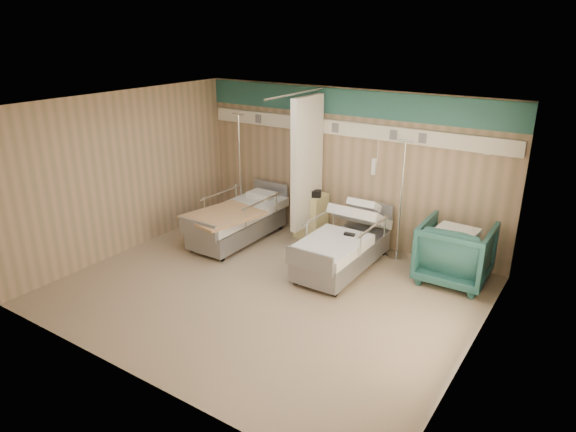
% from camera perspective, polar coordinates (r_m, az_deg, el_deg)
% --- Properties ---
extents(ground, '(6.00, 5.00, 0.00)m').
position_cam_1_polar(ground, '(7.94, -2.33, -8.27)').
color(ground, tan).
rests_on(ground, ground).
extents(room_walls, '(6.04, 5.04, 2.82)m').
position_cam_1_polar(room_walls, '(7.45, -1.58, 5.26)').
color(room_walls, tan).
rests_on(room_walls, ground).
extents(bed_right, '(1.00, 2.16, 0.63)m').
position_cam_1_polar(bed_right, '(8.52, 6.07, -3.92)').
color(bed_right, silver).
rests_on(bed_right, ground).
extents(bed_left, '(1.00, 2.16, 0.63)m').
position_cam_1_polar(bed_left, '(9.63, -5.58, -0.93)').
color(bed_left, silver).
rests_on(bed_left, ground).
extents(bedside_cabinet, '(0.50, 0.48, 0.85)m').
position_cam_1_polar(bedside_cabinet, '(9.72, 2.57, 0.04)').
color(bedside_cabinet, '#E9DF91').
rests_on(bedside_cabinet, ground).
extents(visitor_armchair, '(1.07, 1.10, 0.98)m').
position_cam_1_polar(visitor_armchair, '(8.43, 18.08, -3.84)').
color(visitor_armchair, '#20504D').
rests_on(visitor_armchair, ground).
extents(waffle_blanket, '(0.64, 0.58, 0.07)m').
position_cam_1_polar(waffle_blanket, '(8.24, 18.35, -0.50)').
color(waffle_blanket, white).
rests_on(waffle_blanket, visitor_armchair).
extents(iv_stand_right, '(0.37, 0.37, 2.07)m').
position_cam_1_polar(iv_stand_right, '(9.06, 12.14, -1.99)').
color(iv_stand_right, silver).
rests_on(iv_stand_right, ground).
extents(iv_stand_left, '(0.40, 0.40, 2.24)m').
position_cam_1_polar(iv_stand_left, '(10.38, -5.23, 1.55)').
color(iv_stand_left, silver).
rests_on(iv_stand_left, ground).
extents(call_remote, '(0.18, 0.10, 0.04)m').
position_cam_1_polar(call_remote, '(8.32, 6.84, -2.04)').
color(call_remote, black).
rests_on(call_remote, bed_right).
extents(tan_blanket, '(1.23, 1.44, 0.04)m').
position_cam_1_polar(tan_blanket, '(9.15, -7.24, 0.10)').
color(tan_blanket, tan).
rests_on(tan_blanket, bed_left).
extents(toiletry_bag, '(0.27, 0.23, 0.12)m').
position_cam_1_polar(toiletry_bag, '(9.42, 3.01, 2.50)').
color(toiletry_bag, black).
rests_on(toiletry_bag, bedside_cabinet).
extents(white_cup, '(0.13, 0.13, 0.14)m').
position_cam_1_polar(white_cup, '(9.71, 2.51, 3.13)').
color(white_cup, white).
rests_on(white_cup, bedside_cabinet).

